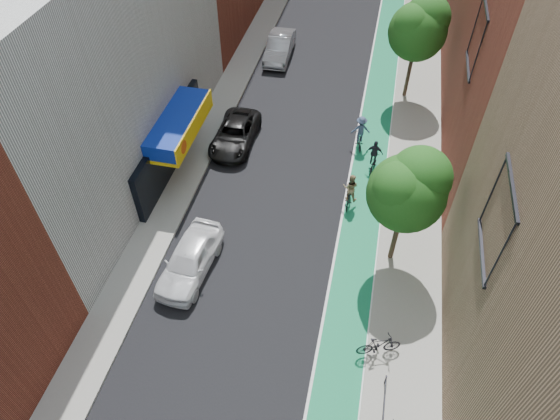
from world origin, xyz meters
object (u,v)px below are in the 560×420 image
Objects in this scene: parked_car_white at (190,259)px; cyclist_lane_far at (360,133)px; cyclist_lane_mid at (374,159)px; parked_car_silver at (280,47)px; parked_car_black at (235,134)px; cyclist_lane_near at (350,192)px.

parked_car_white is 2.28× the size of cyclist_lane_far.
cyclist_lane_mid is (7.64, 9.01, -0.07)m from parked_car_white.
cyclist_lane_far is (6.85, -9.11, 0.15)m from parked_car_silver.
parked_car_white is at bearing -86.59° from parked_car_black.
parked_car_black is 2.54× the size of cyclist_lane_mid.
parked_car_silver is (-0.19, 19.99, 0.00)m from parked_car_white.
cyclist_lane_mid reaches higher than parked_car_silver.
cyclist_lane_mid is (8.22, -0.55, 0.05)m from parked_car_black.
parked_car_black is at bearing -23.01° from cyclist_lane_near.
cyclist_lane_near is 1.04× the size of cyclist_lane_mid.
parked_car_black is 7.37m from cyclist_lane_far.
parked_car_white is 19.99m from parked_car_silver.
parked_car_white is at bearing 45.28° from cyclist_lane_near.
cyclist_lane_near is at bearing -26.72° from parked_car_black.
cyclist_lane_far is (0.00, 4.95, 0.08)m from cyclist_lane_near.
cyclist_lane_far is at bearing 63.04° from parked_car_white.
cyclist_lane_mid is (0.98, 3.08, -0.14)m from cyclist_lane_near.
cyclist_lane_far is at bearing 10.23° from parked_car_black.
cyclist_lane_near is at bearing 78.44° from cyclist_lane_mid.
parked_car_silver is at bearing -66.04° from cyclist_lane_far.
parked_car_silver is at bearing -48.50° from cyclist_lane_mid.
parked_car_black is 10.44m from parked_car_silver.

